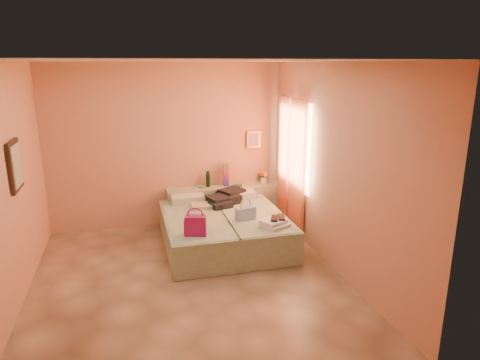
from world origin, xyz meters
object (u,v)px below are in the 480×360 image
object	(u,v)px
bed_right	(252,227)
water_bottle	(208,179)
blue_handbag	(246,213)
flower_vase	(264,176)
magenta_handbag	(195,225)
headboard_ledge	(225,203)
bed_left	(196,233)
green_book	(238,186)
towel_stack	(275,223)

from	to	relation	value
bed_right	water_bottle	size ratio (longest dim) A/B	7.39
blue_handbag	flower_vase	bearing A→B (deg)	48.76
magenta_handbag	blue_handbag	size ratio (longest dim) A/B	0.99
headboard_ledge	blue_handbag	world-z (taller)	blue_handbag
blue_handbag	water_bottle	bearing A→B (deg)	88.78
bed_left	blue_handbag	xyz separation A→B (m)	(0.71, -0.29, 0.35)
magenta_handbag	blue_handbag	xyz separation A→B (m)	(0.82, 0.39, -0.04)
headboard_ledge	flower_vase	xyz separation A→B (m)	(0.76, 0.06, 0.45)
flower_vase	blue_handbag	distance (m)	1.60
flower_vase	magenta_handbag	size ratio (longest dim) A/B	0.86
water_bottle	magenta_handbag	xyz separation A→B (m)	(-0.53, -1.78, -0.15)
bed_left	flower_vase	bearing A→B (deg)	37.56
green_book	towel_stack	world-z (taller)	green_book
bed_left	blue_handbag	bearing A→B (deg)	-21.97
bed_right	blue_handbag	distance (m)	0.49
bed_right	magenta_handbag	size ratio (longest dim) A/B	6.71
bed_left	bed_right	bearing A→B (deg)	0.26
headboard_ledge	bed_right	size ratio (longest dim) A/B	1.02
bed_left	green_book	bearing A→B (deg)	46.83
bed_left	bed_right	size ratio (longest dim) A/B	1.00
water_bottle	blue_handbag	bearing A→B (deg)	-78.01
bed_left	green_book	distance (m)	1.41
blue_handbag	magenta_handbag	bearing A→B (deg)	-168.01
headboard_ledge	water_bottle	xyz separation A→B (m)	(-0.29, 0.05, 0.46)
headboard_ledge	magenta_handbag	world-z (taller)	magenta_handbag
water_bottle	towel_stack	bearing A→B (deg)	-70.66
water_bottle	green_book	size ratio (longest dim) A/B	1.73
green_book	towel_stack	distance (m)	1.68
green_book	flower_vase	xyz separation A→B (m)	(0.53, 0.13, 0.11)
bed_right	flower_vase	xyz separation A→B (m)	(0.56, 1.11, 0.53)
towel_stack	magenta_handbag	bearing A→B (deg)	179.52
bed_left	towel_stack	world-z (taller)	towel_stack
headboard_ledge	magenta_handbag	bearing A→B (deg)	-115.20
blue_handbag	bed_right	bearing A→B (deg)	44.27
water_bottle	towel_stack	size ratio (longest dim) A/B	0.77
flower_vase	magenta_handbag	distance (m)	2.39
towel_stack	flower_vase	bearing A→B (deg)	77.01
green_book	towel_stack	size ratio (longest dim) A/B	0.45
green_book	magenta_handbag	size ratio (longest dim) A/B	0.53
green_book	blue_handbag	bearing A→B (deg)	-93.12
blue_handbag	towel_stack	world-z (taller)	blue_handbag
blue_handbag	towel_stack	xyz separation A→B (m)	(0.33, -0.40, -0.05)
magenta_handbag	blue_handbag	distance (m)	0.91
headboard_ledge	flower_vase	distance (m)	0.89
magenta_handbag	water_bottle	bearing A→B (deg)	88.90
bed_left	flower_vase	world-z (taller)	flower_vase
towel_stack	green_book	bearing A→B (deg)	93.99
headboard_ledge	green_book	bearing A→B (deg)	-16.78
headboard_ledge	bed_right	distance (m)	1.07
bed_left	green_book	size ratio (longest dim) A/B	12.76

